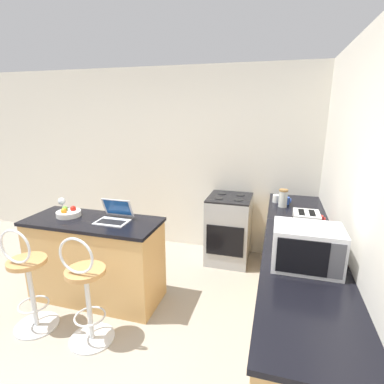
{
  "coord_description": "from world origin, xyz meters",
  "views": [
    {
      "loc": [
        1.37,
        -1.6,
        2.01
      ],
      "look_at": [
        0.36,
        1.91,
        1.01
      ],
      "focal_mm": 28.0,
      "sensor_mm": 36.0,
      "label": 1
    }
  ],
  "objects": [
    {
      "name": "laptop",
      "position": [
        -0.2,
        0.97,
        0.96
      ],
      "size": [
        0.33,
        0.29,
        0.22
      ],
      "color": "silver",
      "rests_on": "breakfast_bar"
    },
    {
      "name": "fruit_bowl",
      "position": [
        -0.75,
        0.95,
        0.94
      ],
      "size": [
        0.26,
        0.26,
        0.1
      ],
      "color": "silver",
      "rests_on": "breakfast_bar"
    },
    {
      "name": "ground_plane",
      "position": [
        0.0,
        0.0,
        0.0
      ],
      "size": [
        20.0,
        20.0,
        0.0
      ],
      "primitive_type": "plane",
      "color": "gray"
    },
    {
      "name": "mug_white",
      "position": [
        1.39,
        2.09,
        0.96
      ],
      "size": [
        0.1,
        0.08,
        0.1
      ],
      "color": "white",
      "rests_on": "counter_right"
    },
    {
      "name": "counter_right",
      "position": [
        1.63,
        1.0,
        0.46
      ],
      "size": [
        0.64,
        3.02,
        0.91
      ],
      "color": "tan",
      "rests_on": "ground_plane"
    },
    {
      "name": "stove_range",
      "position": [
        0.8,
        2.17,
        0.45
      ],
      "size": [
        0.56,
        0.61,
        0.92
      ],
      "color": "#9EA3A8",
      "rests_on": "ground_plane"
    },
    {
      "name": "mug_red",
      "position": [
        1.82,
        1.43,
        0.96
      ],
      "size": [
        0.09,
        0.07,
        0.1
      ],
      "color": "red",
      "rests_on": "counter_right"
    },
    {
      "name": "storage_jar",
      "position": [
        1.47,
        1.93,
        1.02
      ],
      "size": [
        0.1,
        0.1,
        0.21
      ],
      "color": "silver",
      "rests_on": "counter_right"
    },
    {
      "name": "mug_blue",
      "position": [
        1.51,
        2.04,
        0.95
      ],
      "size": [
        0.1,
        0.08,
        0.09
      ],
      "color": "#2D51AD",
      "rests_on": "counter_right"
    },
    {
      "name": "wall_back",
      "position": [
        0.0,
        2.52,
        1.3
      ],
      "size": [
        12.0,
        0.06,
        2.6
      ],
      "color": "silver",
      "rests_on": "ground_plane"
    },
    {
      "name": "microwave",
      "position": [
        1.62,
        0.51,
        1.06
      ],
      "size": [
        0.47,
        0.35,
        0.31
      ],
      "color": "silver",
      "rests_on": "counter_right"
    },
    {
      "name": "breakfast_bar",
      "position": [
        -0.44,
        0.92,
        0.46
      ],
      "size": [
        1.42,
        0.59,
        0.91
      ],
      "color": "tan",
      "rests_on": "ground_plane"
    },
    {
      "name": "bar_stool_far",
      "position": [
        -0.13,
        0.31,
        0.49
      ],
      "size": [
        0.4,
        0.4,
        1.04
      ],
      "color": "silver",
      "rests_on": "ground_plane"
    },
    {
      "name": "bar_stool_near",
      "position": [
        -0.74,
        0.31,
        0.49
      ],
      "size": [
        0.4,
        0.4,
        1.04
      ],
      "color": "silver",
      "rests_on": "ground_plane"
    },
    {
      "name": "wine_glass_short",
      "position": [
        -0.92,
        1.07,
        1.02
      ],
      "size": [
        0.08,
        0.08,
        0.16
      ],
      "color": "silver",
      "rests_on": "breakfast_bar"
    },
    {
      "name": "toaster",
      "position": [
        1.67,
        1.19,
        1.01
      ],
      "size": [
        0.25,
        0.26,
        0.2
      ],
      "color": "silver",
      "rests_on": "counter_right"
    }
  ]
}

